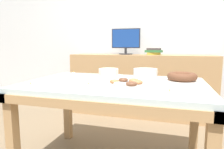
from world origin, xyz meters
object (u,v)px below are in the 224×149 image
at_px(tealight_near_front, 170,92).
at_px(cake_golden_bundt, 182,78).
at_px(computer_monitor, 126,42).
at_px(tealight_left_edge, 31,85).
at_px(pastry_platter, 126,84).
at_px(plate_stack, 145,74).
at_px(tealight_right_edge, 89,85).
at_px(cake_chocolate_round, 109,73).
at_px(tealight_centre, 74,73).
at_px(book_stack, 154,51).

bearing_deg(tealight_near_front, cake_golden_bundt, 79.03).
bearing_deg(computer_monitor, tealight_left_edge, -99.98).
distance_m(cake_golden_bundt, pastry_platter, 0.49).
relative_size(plate_stack, tealight_right_edge, 5.25).
height_order(cake_golden_bundt, plate_stack, plate_stack).
bearing_deg(tealight_right_edge, cake_golden_bundt, 31.23).
bearing_deg(computer_monitor, cake_chocolate_round, -85.53).
relative_size(pastry_platter, tealight_right_edge, 8.69).
bearing_deg(tealight_left_edge, tealight_right_edge, 16.68).
distance_m(cake_golden_bundt, tealight_centre, 1.07).
height_order(computer_monitor, cake_golden_bundt, computer_monitor).
distance_m(book_stack, tealight_centre, 1.30).
xyz_separation_m(computer_monitor, cake_golden_bundt, (0.74, -1.22, -0.32)).
relative_size(cake_golden_bundt, tealight_near_front, 7.92).
bearing_deg(cake_chocolate_round, plate_stack, -4.45).
distance_m(computer_monitor, tealight_centre, 1.16).
relative_size(pastry_platter, tealight_left_edge, 8.69).
relative_size(pastry_platter, tealight_centre, 8.69).
bearing_deg(cake_golden_bundt, plate_stack, 168.00).
relative_size(book_stack, tealight_left_edge, 6.13).
distance_m(tealight_left_edge, tealight_right_edge, 0.41).
distance_m(computer_monitor, cake_chocolate_round, 1.18).
distance_m(plate_stack, tealight_centre, 0.76).
xyz_separation_m(computer_monitor, cake_chocolate_round, (0.09, -1.13, -0.32)).
height_order(book_stack, tealight_right_edge, book_stack).
xyz_separation_m(plate_stack, tealight_near_front, (0.21, -0.53, -0.03)).
bearing_deg(plate_stack, pastry_platter, -105.71).
relative_size(computer_monitor, cake_chocolate_round, 1.49).
bearing_deg(computer_monitor, plate_stack, -69.40).
distance_m(computer_monitor, tealight_near_front, 1.84).
distance_m(pastry_platter, tealight_left_edge, 0.69).
bearing_deg(tealight_near_front, tealight_left_edge, -177.38).
relative_size(cake_golden_bundt, tealight_centre, 7.92).
height_order(book_stack, plate_stack, book_stack).
bearing_deg(tealight_centre, cake_chocolate_round, -10.59).
xyz_separation_m(book_stack, tealight_centre, (-0.73, -1.06, -0.20)).
distance_m(cake_chocolate_round, pastry_platter, 0.45).
bearing_deg(pastry_platter, tealight_centre, 145.90).
height_order(cake_chocolate_round, cake_golden_bundt, cake_chocolate_round).
height_order(cake_chocolate_round, tealight_left_edge, cake_chocolate_round).
xyz_separation_m(tealight_left_edge, tealight_right_edge, (0.40, 0.12, 0.00)).
xyz_separation_m(pastry_platter, tealight_near_front, (0.31, -0.19, -0.00)).
bearing_deg(tealight_centre, tealight_left_edge, -89.07).
height_order(cake_chocolate_round, tealight_centre, cake_chocolate_round).
distance_m(book_stack, cake_golden_bundt, 1.28).
distance_m(computer_monitor, plate_stack, 1.28).
bearing_deg(pastry_platter, plate_stack, 74.29).
bearing_deg(book_stack, cake_chocolate_round, -105.83).
height_order(computer_monitor, tealight_left_edge, computer_monitor).
bearing_deg(cake_chocolate_round, tealight_centre, 169.41).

